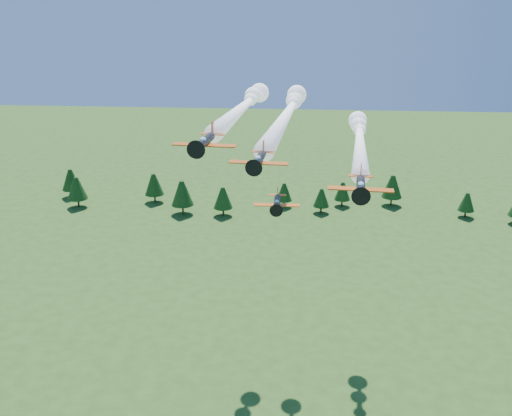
# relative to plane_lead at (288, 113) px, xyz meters

# --- Properties ---
(plane_lead) EXTENTS (9.36, 52.54, 3.70)m
(plane_lead) POSITION_rel_plane_lead_xyz_m (0.00, 0.00, 0.00)
(plane_lead) COLOR black
(plane_lead) RESTS_ON ground
(plane_left) EXTENTS (9.78, 46.81, 3.70)m
(plane_left) POSITION_rel_plane_lead_xyz_m (-7.77, 4.44, 0.07)
(plane_left) COLOR black
(plane_left) RESTS_ON ground
(plane_right) EXTENTS (9.79, 49.55, 3.70)m
(plane_right) POSITION_rel_plane_lead_xyz_m (12.48, 6.20, -5.50)
(plane_right) COLOR black
(plane_right) RESTS_ON ground
(plane_slot) EXTENTS (6.80, 7.43, 2.41)m
(plane_slot) POSITION_rel_plane_lead_xyz_m (-1.03, -13.05, -10.91)
(plane_slot) COLOR black
(plane_slot) RESTS_ON ground
(treeline) EXTENTS (173.45, 21.29, 11.45)m
(treeline) POSITION_rel_plane_lead_xyz_m (3.63, 89.11, -43.27)
(treeline) COLOR #382314
(treeline) RESTS_ON ground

